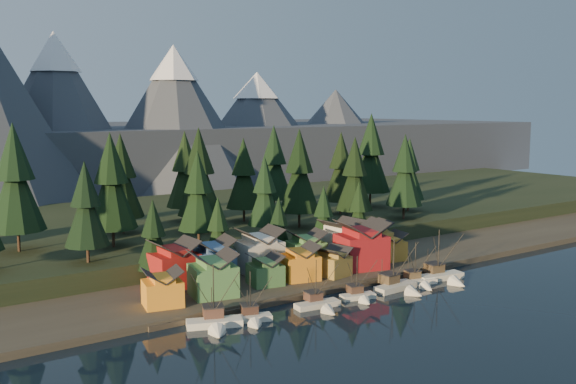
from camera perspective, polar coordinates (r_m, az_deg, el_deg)
ground at (r=127.98m, az=7.49°, el=-10.62°), size 500.00×500.00×0.00m
shore_strip at (r=158.42m, az=-2.32°, el=-6.70°), size 400.00×50.00×1.50m
hillside at (r=200.99m, az=-10.00°, el=-3.08°), size 420.00×100.00×6.00m
dock at (r=139.90m, az=2.90°, el=-8.76°), size 80.00×4.00×1.00m
mountain_ridge at (r=313.45m, az=-20.35°, el=4.61°), size 560.00×190.00×90.00m
boat_0 at (r=118.67m, az=-6.50°, el=-10.83°), size 10.92×11.52×12.69m
boat_1 at (r=121.36m, az=-3.22°, el=-10.54°), size 8.41×8.98×10.48m
boat_2 at (r=129.14m, az=2.88°, el=-9.47°), size 9.90×10.58×10.71m
boat_3 at (r=135.40m, az=6.38°, el=-8.67°), size 7.98×8.53×10.09m
boat_4 at (r=142.59m, az=9.90°, el=-7.76°), size 10.94×11.81×12.59m
boat_5 at (r=148.04m, az=11.55°, el=-7.40°), size 10.05×10.50×10.64m
boat_6 at (r=153.01m, az=13.70°, el=-6.81°), size 12.29×13.12×12.94m
house_front_0 at (r=127.70m, az=-11.10°, el=-8.26°), size 8.47×8.16×7.22m
house_front_1 at (r=132.45m, az=-6.70°, el=-7.14°), size 10.21×9.93×9.12m
house_front_2 at (r=139.88m, az=-2.03°, el=-6.85°), size 7.76×7.81×6.62m
house_front_3 at (r=143.96m, az=1.05°, el=-6.14°), size 9.38×9.11×7.96m
house_front_4 at (r=147.49m, az=4.01°, el=-6.11°), size 7.58×7.99×6.58m
house_front_5 at (r=154.72m, az=6.53°, el=-4.55°), size 12.68×11.95×11.31m
house_front_6 at (r=163.82m, az=8.98°, el=-4.70°), size 8.25×7.94×7.11m
house_back_0 at (r=140.55m, az=-10.08°, el=-6.15°), size 9.28×8.92×10.01m
house_back_1 at (r=143.65m, az=-6.69°, el=-5.87°), size 10.00×10.09×9.63m
house_back_2 at (r=150.61m, az=-2.57°, el=-5.07°), size 10.33×9.62×10.20m
house_back_3 at (r=156.33m, az=1.63°, el=-4.94°), size 9.64×8.93×8.47m
house_back_4 at (r=164.00m, az=4.75°, el=-4.10°), size 9.67×9.33×9.90m
house_back_5 at (r=166.30m, az=7.48°, el=-4.07°), size 10.15×10.23×9.37m
tree_hill_1 at (r=161.87m, az=-23.07°, el=0.87°), size 13.05×13.05×30.40m
tree_hill_2 at (r=145.63m, az=-17.52°, el=-1.31°), size 9.60×9.60×22.36m
tree_hill_3 at (r=159.61m, az=-15.42°, el=0.64°), size 12.00×12.00×27.95m
tree_hill_4 at (r=176.38m, az=-14.58°, el=1.13°), size 11.58×11.58×26.96m
tree_hill_5 at (r=157.72m, az=-8.00°, el=-0.15°), size 10.06×10.06×23.45m
tree_hill_6 at (r=174.27m, az=-7.89°, el=1.51°), size 12.24×12.24×28.52m
tree_hill_7 at (r=164.97m, az=-2.09°, el=-0.12°), size 9.21×9.21×21.45m
tree_hill_8 at (r=189.20m, az=-3.97°, el=1.44°), size 10.69×10.69×24.90m
tree_hill_9 at (r=179.23m, az=1.01°, el=1.64°), size 11.98×11.98×27.91m
tree_hill_10 at (r=204.23m, az=-1.26°, el=2.41°), size 12.08×12.08×28.15m
tree_hill_11 at (r=185.31m, az=5.94°, el=1.38°), size 10.92×10.92×25.44m
tree_hill_12 at (r=202.57m, az=4.71°, el=2.03°), size 11.22×11.22×26.15m
tree_hill_13 at (r=196.02m, az=10.32°, el=1.69°), size 11.07×11.07×25.78m
tree_hill_14 at (r=218.55m, az=7.38°, el=3.21°), size 13.63×13.63×31.74m
tree_hill_15 at (r=191.29m, az=-9.12°, el=1.75°), size 11.54×11.54×26.89m
tree_hill_17 at (r=211.61m, az=10.70°, el=1.83°), size 10.26×10.26×23.91m
tree_shore_0 at (r=143.36m, az=-11.86°, el=-3.94°), size 7.93×7.93×18.48m
tree_shore_1 at (r=150.21m, az=-6.22°, el=-3.46°), size 7.61×7.61×17.72m
tree_shore_2 at (r=158.98m, az=-0.82°, el=-3.06°), size 7.05×7.05×16.43m
tree_shore_3 at (r=166.90m, az=3.18°, el=-2.23°), size 7.78×7.78×18.13m
tree_shore_4 at (r=174.40m, az=6.29°, el=-1.78°), size 7.92×7.92×18.44m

